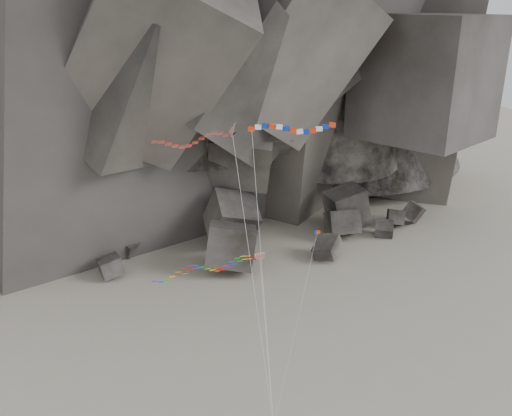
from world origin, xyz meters
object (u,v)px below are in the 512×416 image
object	(u,v)px
parafoil_kite	(203,268)
pennant_kite	(309,266)
banner_kite	(292,131)
delta_kite	(189,140)

from	to	relation	value
parafoil_kite	pennant_kite	distance (m)	11.14
banner_kite	parafoil_kite	xyz separation A→B (m)	(-9.85, -0.79, -13.89)
delta_kite	banner_kite	distance (m)	10.49
delta_kite	banner_kite	xyz separation A→B (m)	(10.41, -1.19, 0.49)
parafoil_kite	pennant_kite	world-z (taller)	pennant_kite
pennant_kite	parafoil_kite	bearing A→B (deg)	166.77
pennant_kite	banner_kite	bearing A→B (deg)	103.88
banner_kite	parafoil_kite	distance (m)	17.04
delta_kite	banner_kite	world-z (taller)	delta_kite
parafoil_kite	delta_kite	bearing A→B (deg)	101.12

